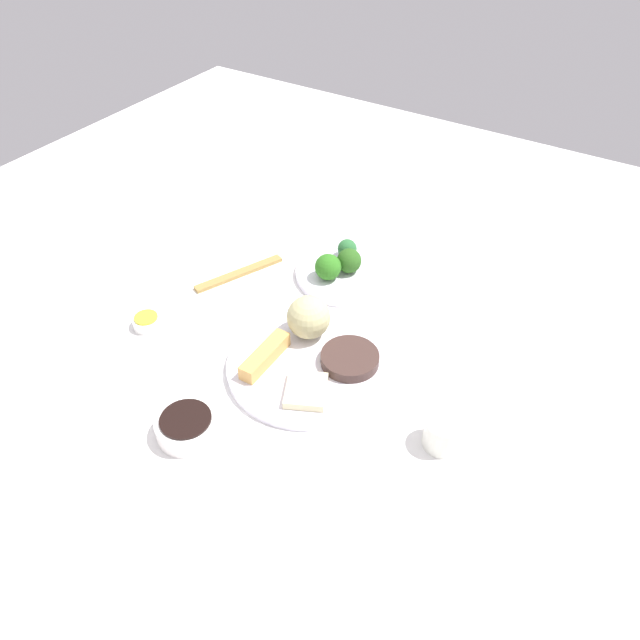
# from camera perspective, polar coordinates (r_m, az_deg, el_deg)

# --- Properties ---
(tabletop) EXTENTS (2.20, 2.20, 0.02)m
(tabletop) POSITION_cam_1_polar(r_m,az_deg,el_deg) (1.12, -1.50, -4.29)
(tabletop) COLOR white
(tabletop) RESTS_ON ground
(main_plate) EXTENTS (0.29, 0.29, 0.02)m
(main_plate) POSITION_cam_1_polar(r_m,az_deg,el_deg) (1.10, -1.15, -4.17)
(main_plate) COLOR white
(main_plate) RESTS_ON tabletop
(rice_scoop) EXTENTS (0.08, 0.08, 0.08)m
(rice_scoop) POSITION_cam_1_polar(r_m,az_deg,el_deg) (1.12, -1.06, 0.26)
(rice_scoop) COLOR #BEB780
(rice_scoop) RESTS_ON main_plate
(spring_roll) EXTENTS (0.12, 0.03, 0.03)m
(spring_roll) POSITION_cam_1_polar(r_m,az_deg,el_deg) (1.09, -5.08, -3.29)
(spring_roll) COLOR #D89F50
(spring_roll) RESTS_ON main_plate
(crab_rangoon_wonton) EXTENTS (0.10, 0.09, 0.01)m
(crab_rangoon_wonton) POSITION_cam_1_polar(r_m,az_deg,el_deg) (1.03, -1.30, -6.51)
(crab_rangoon_wonton) COLOR beige
(crab_rangoon_wonton) RESTS_ON main_plate
(stir_fry_heap) EXTENTS (0.10, 0.10, 0.02)m
(stir_fry_heap) POSITION_cam_1_polar(r_m,az_deg,el_deg) (1.08, 2.76, -3.57)
(stir_fry_heap) COLOR #3E2A25
(stir_fry_heap) RESTS_ON main_plate
(broccoli_plate) EXTENTS (0.21, 0.21, 0.01)m
(broccoli_plate) POSITION_cam_1_polar(r_m,az_deg,el_deg) (1.30, 2.47, 4.35)
(broccoli_plate) COLOR white
(broccoli_plate) RESTS_ON tabletop
(broccoli_floret_0) EXTENTS (0.05, 0.05, 0.05)m
(broccoli_floret_0) POSITION_cam_1_polar(r_m,az_deg,el_deg) (1.28, 2.69, 5.46)
(broccoli_floret_0) COLOR #28571A
(broccoli_floret_0) RESTS_ON broccoli_plate
(broccoli_floret_1) EXTENTS (0.04, 0.04, 0.04)m
(broccoli_floret_1) POSITION_cam_1_polar(r_m,az_deg,el_deg) (1.33, 2.51, 6.57)
(broccoli_floret_1) COLOR #2A6633
(broccoli_floret_1) RESTS_ON broccoli_plate
(broccoli_floret_2) EXTENTS (0.05, 0.05, 0.05)m
(broccoli_floret_2) POSITION_cam_1_polar(r_m,az_deg,el_deg) (1.26, 0.74, 4.90)
(broccoli_floret_2) COLOR #2D701D
(broccoli_floret_2) RESTS_ON broccoli_plate
(soy_sauce_bowl) EXTENTS (0.10, 0.10, 0.03)m
(soy_sauce_bowl) POSITION_cam_1_polar(r_m,az_deg,el_deg) (1.02, -12.12, -9.57)
(soy_sauce_bowl) COLOR white
(soy_sauce_bowl) RESTS_ON tabletop
(soy_sauce_bowl_liquid) EXTENTS (0.08, 0.08, 0.00)m
(soy_sauce_bowl_liquid) POSITION_cam_1_polar(r_m,az_deg,el_deg) (1.00, -12.26, -8.89)
(soy_sauce_bowl_liquid) COLOR black
(soy_sauce_bowl_liquid) RESTS_ON soy_sauce_bowl
(sauce_ramekin_hot_mustard) EXTENTS (0.05, 0.05, 0.02)m
(sauce_ramekin_hot_mustard) POSITION_cam_1_polar(r_m,az_deg,el_deg) (1.22, -15.61, -0.20)
(sauce_ramekin_hot_mustard) COLOR white
(sauce_ramekin_hot_mustard) RESTS_ON tabletop
(sauce_ramekin_hot_mustard_liquid) EXTENTS (0.04, 0.04, 0.00)m
(sauce_ramekin_hot_mustard_liquid) POSITION_cam_1_polar(r_m,az_deg,el_deg) (1.21, -15.72, 0.24)
(sauce_ramekin_hot_mustard_liquid) COLOR yellow
(sauce_ramekin_hot_mustard_liquid) RESTS_ON sauce_ramekin_hot_mustard
(teacup) EXTENTS (0.06, 0.06, 0.05)m
(teacup) POSITION_cam_1_polar(r_m,az_deg,el_deg) (0.99, 11.27, -10.13)
(teacup) COLOR white
(teacup) RESTS_ON tabletop
(chopsticks_pair) EXTENTS (0.19, 0.10, 0.01)m
(chopsticks_pair) POSITION_cam_1_polar(r_m,az_deg,el_deg) (1.32, -7.45, 4.27)
(chopsticks_pair) COLOR #A38042
(chopsticks_pair) RESTS_ON tabletop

